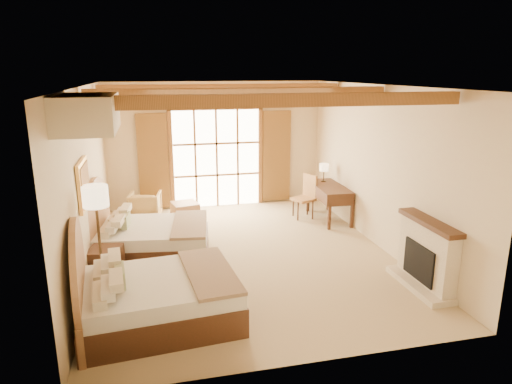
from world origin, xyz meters
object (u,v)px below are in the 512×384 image
object	(u,v)px
bed_far	(144,237)
desk	(329,201)
armchair	(145,205)
nightstand	(106,266)
bed_near	(147,295)

from	to	relation	value
bed_far	desk	bearing A→B (deg)	25.72
bed_far	armchair	size ratio (longest dim) A/B	3.16
nightstand	desk	bearing A→B (deg)	38.22
armchair	desk	bearing A→B (deg)	175.73
bed_far	desk	distance (m)	4.51
bed_near	desk	world-z (taller)	bed_near
bed_near	nightstand	world-z (taller)	bed_near
bed_near	bed_far	xyz separation A→B (m)	(-0.05, 2.40, -0.01)
bed_near	armchair	bearing A→B (deg)	85.33
bed_near	desk	xyz separation A→B (m)	(4.24, 3.79, 0.01)
armchair	desk	size ratio (longest dim) A/B	0.46
bed_near	desk	size ratio (longest dim) A/B	1.47
bed_near	nightstand	size ratio (longest dim) A/B	3.71
nightstand	desk	world-z (taller)	desk
bed_far	desk	xyz separation A→B (m)	(4.29, 1.39, 0.03)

